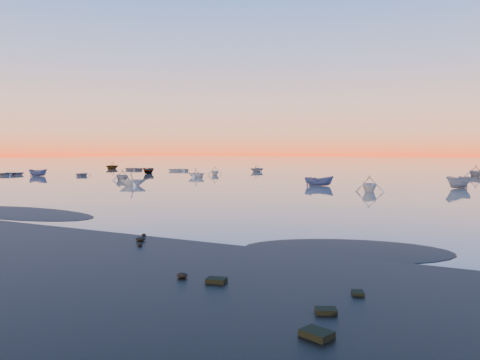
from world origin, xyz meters
The scene contains 6 objects.
ground centered at (0.00, 100.00, 0.00)m, with size 600.00×600.00×0.00m, color #6B6359.
mud_lobes centered at (0.00, -1.00, 0.01)m, with size 140.00×6.00×0.07m, color black, non-canonical shape.
moored_fleet centered at (0.00, 53.00, 0.00)m, with size 124.00×58.00×1.20m, color silver, non-canonical shape.
boat_near_left centered at (-39.86, 39.73, 0.00)m, with size 4.23×1.76×1.06m, color slate.
boat_near_center centered at (6.16, 35.92, 0.00)m, with size 3.70×1.57×1.28m, color #3D4B75.
boat_near_right centered at (13.89, 29.81, 0.00)m, with size 3.92×1.76×1.37m, color silver.
Camera 1 is at (24.95, -22.01, 4.41)m, focal length 35.00 mm.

